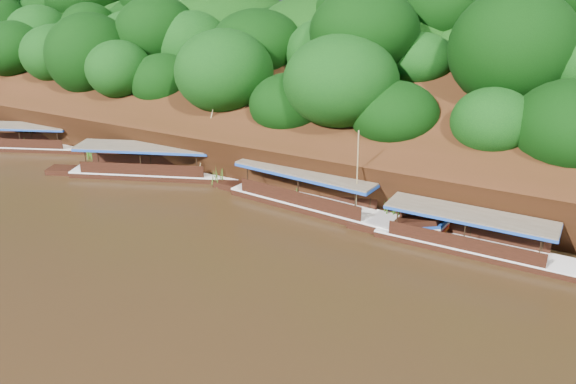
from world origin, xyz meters
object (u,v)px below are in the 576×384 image
Objects in this scene: boat_1 at (327,204)px; boat_2 at (167,170)px; boat_0 at (493,247)px; boat_3 at (41,144)px.

boat_1 reaches higher than boat_2.
boat_0 is 24.67m from boat_2.
boat_1 is at bearing -22.54° from boat_2.
boat_1 is 1.26× the size of boat_3.
boat_0 is 39.33m from boat_3.
boat_3 is (-39.32, 1.09, -0.01)m from boat_0.
boat_2 reaches higher than boat_0.
boat_1 is (-10.83, 1.02, 0.08)m from boat_0.
boat_3 is (-28.48, 0.07, -0.09)m from boat_1.
boat_1 reaches higher than boat_3.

